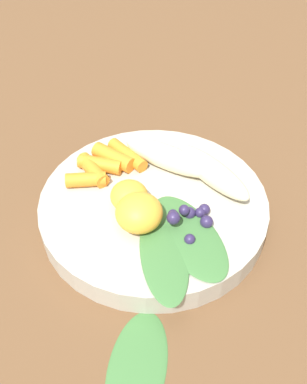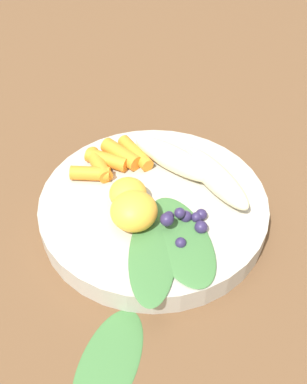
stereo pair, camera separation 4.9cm
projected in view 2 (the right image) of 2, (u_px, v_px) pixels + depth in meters
name	position (u px, v px, depth m)	size (l,w,h in m)	color
ground_plane	(154.00, 215.00, 0.52)	(2.40, 2.40, 0.00)	brown
bowl	(154.00, 207.00, 0.51)	(0.27, 0.27, 0.03)	#B2AD9E
banana_peeled_left	(173.00, 159.00, 0.53)	(0.12, 0.03, 0.03)	beige
banana_peeled_right	(215.00, 177.00, 0.50)	(0.12, 0.03, 0.03)	beige
orange_segment_near	(134.00, 211.00, 0.46)	(0.05, 0.05, 0.04)	#F4A833
orange_segment_far	(128.00, 193.00, 0.48)	(0.04, 0.04, 0.03)	#F4A833
carrot_front	(135.00, 153.00, 0.55)	(0.02, 0.02, 0.06)	orange
carrot_mid_left	(121.00, 154.00, 0.54)	(0.02, 0.02, 0.06)	orange
carrot_mid_right	(107.00, 160.00, 0.53)	(0.02, 0.02, 0.05)	orange
carrot_rear	(99.00, 165.00, 0.53)	(0.02, 0.02, 0.05)	orange
carrot_small	(90.00, 173.00, 0.52)	(0.02, 0.02, 0.05)	orange
blueberry_pile	(185.00, 221.00, 0.46)	(0.06, 0.05, 0.03)	#2D234C
kale_leaf_left	(153.00, 253.00, 0.44)	(0.13, 0.05, 0.01)	#3D7038
kale_leaf_right	(180.00, 239.00, 0.45)	(0.13, 0.06, 0.01)	#3D7038
kale_leaf_stray	(109.00, 362.00, 0.39)	(0.11, 0.05, 0.01)	#3D7038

